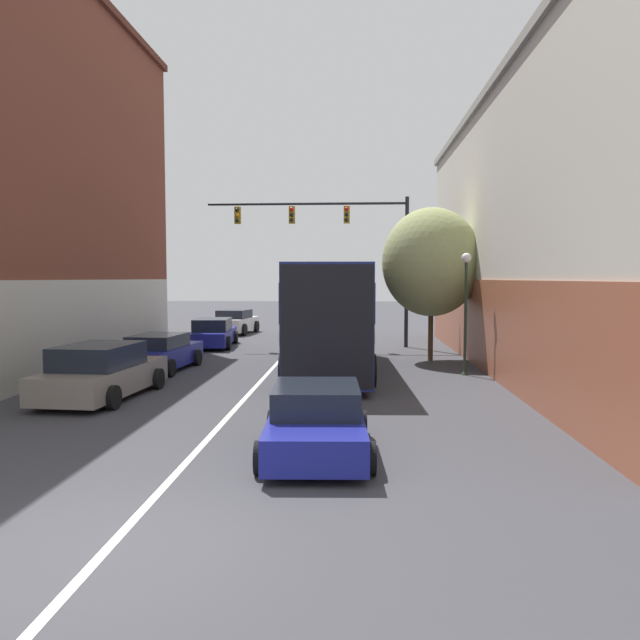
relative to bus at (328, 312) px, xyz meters
The scene contains 12 objects.
ground_plane 14.81m from the bus, 97.96° to the right, with size 160.00×160.00×0.00m, color #38383D.
lane_center_line 3.22m from the bus, 145.28° to the right, with size 0.14×38.24×0.01m.
building_right_storefront 9.55m from the bus, ahead, with size 7.57×26.74×9.80m.
bus is the anchor object (origin of this frame).
hatchback_foreground 10.49m from the bus, 88.71° to the right, with size 2.14×3.92×1.26m.
parked_car_left_near 15.59m from the bus, 113.01° to the left, with size 2.40×4.13×1.41m.
parked_car_left_mid 8.10m from the bus, 137.75° to the right, with size 2.39×4.81×1.49m.
parked_car_left_far 6.09m from the bus, behind, with size 2.19×4.49×1.30m.
parked_car_left_distant 9.41m from the bus, 128.37° to the left, with size 2.23×4.68×1.36m.
traffic_signal_gantry 8.35m from the bus, 88.10° to the left, with size 9.47×0.36×7.04m.
street_lamp 4.71m from the bus, ahead, with size 0.33×0.33×4.10m.
street_tree_near 5.24m from the bus, 36.97° to the left, with size 3.87×3.49×6.01m.
Camera 1 is at (2.97, -7.24, 3.26)m, focal length 35.00 mm.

